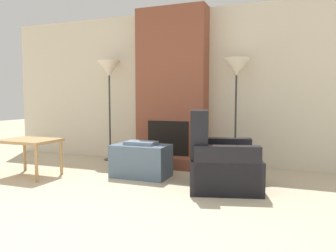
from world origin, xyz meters
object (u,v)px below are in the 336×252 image
ottoman (141,160)px  armchair (218,164)px  side_table (30,144)px  floor_lamp_left (109,72)px  floor_lamp_right (236,70)px

ottoman → armchair: 1.15m
side_table → floor_lamp_left: floor_lamp_left is taller
floor_lamp_left → floor_lamp_right: 2.25m
ottoman → floor_lamp_right: size_ratio=0.46×
ottoman → armchair: bearing=-7.9°
ottoman → side_table: bearing=-160.6°
armchair → floor_lamp_right: floor_lamp_right is taller
armchair → side_table: 2.67m
side_table → armchair: bearing=8.0°
ottoman → floor_lamp_left: floor_lamp_left is taller
floor_lamp_left → side_table: bearing=-105.4°
floor_lamp_right → floor_lamp_left: bearing=180.0°
ottoman → side_table: (-1.50, -0.53, 0.23)m
armchair → floor_lamp_left: size_ratio=0.61×
armchair → side_table: (-2.64, -0.37, 0.17)m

